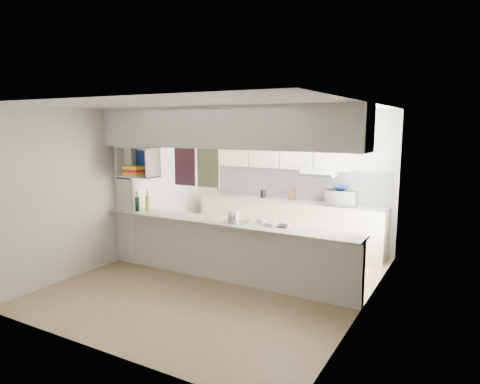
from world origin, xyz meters
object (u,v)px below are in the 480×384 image
Objects in this scene: dish_rack at (236,217)px; wine_bottles at (143,203)px; bowl at (341,188)px; microwave at (341,198)px.

wine_bottles reaches higher than dish_rack.
bowl reaches higher than dish_rack.
bowl is (-0.02, 0.03, 0.17)m from microwave.
microwave is 1.45× the size of wine_bottles.
wine_bottles is (-1.78, -0.01, 0.05)m from dish_rack.
bowl is 0.73× the size of wine_bottles.
wine_bottles is at bearing 30.03° from microwave.
dish_rack is 1.78m from wine_bottles.
wine_bottles reaches higher than microwave.
dish_rack is 1.23× the size of wine_bottles.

